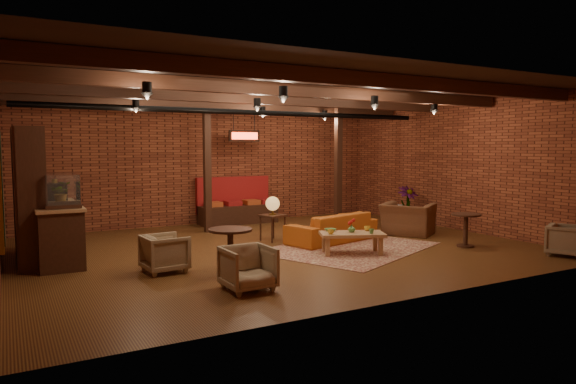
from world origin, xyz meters
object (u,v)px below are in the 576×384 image
coffee_table (351,235)px  side_table_book (395,207)px  sofa (332,227)px  round_table_right (466,225)px  plant_tall (408,167)px  armchair_a (165,251)px  side_table_lamp (273,207)px  round_table_left (230,243)px  armchair_far (566,239)px  armchair_right (408,214)px  armchair_b (248,266)px

coffee_table → side_table_book: coffee_table is taller
sofa → round_table_right: (2.11, -1.80, 0.15)m
plant_tall → armchair_a: bearing=-164.3°
side_table_lamp → round_table_left: side_table_lamp is taller
round_table_left → armchair_a: (-0.90, 0.64, -0.16)m
round_table_right → armchair_far: round_table_right is taller
armchair_a → plant_tall: size_ratio=0.22×
sofa → side_table_book: bearing=-172.5°
round_table_right → plant_tall: 3.20m
round_table_left → round_table_right: (5.14, -0.25, -0.04)m
armchair_far → armchair_right: bearing=81.7°
sofa → armchair_far: (3.09, -3.36, 0.01)m
side_table_book → round_table_right: (-0.61, -2.90, -0.03)m
side_table_book → armchair_far: size_ratio=0.85×
side_table_lamp → armchair_far: 5.85m
side_table_lamp → armchair_b: bearing=-122.4°
round_table_left → plant_tall: (6.11, 2.61, 1.04)m
coffee_table → armchair_b: size_ratio=1.93×
sofa → side_table_lamp: 1.37m
plant_tall → side_table_lamp: bearing=-175.7°
sofa → armchair_a: armchair_a is taller
sofa → round_table_left: size_ratio=2.91×
armchair_a → side_table_book: 6.95m
armchair_right → round_table_right: (0.03, -1.71, -0.04)m
side_table_lamp → side_table_book: (3.79, 0.36, -0.25)m
side_table_lamp → armchair_far: size_ratio=1.50×
plant_tall → side_table_book: bearing=172.9°
round_table_left → armchair_right: bearing=16.0°
armchair_a → side_table_book: armchair_a is taller
armchair_b → armchair_right: size_ratio=0.62×
armchair_b → armchair_right: bearing=24.1°
side_table_lamp → round_table_right: (3.19, -2.54, -0.29)m
side_table_book → coffee_table: bearing=-142.9°
plant_tall → round_table_right: bearing=-108.8°
sofa → armchair_b: (-3.17, -2.57, 0.04)m
side_table_book → round_table_right: size_ratio=0.81×
coffee_table → armchair_a: size_ratio=1.97×
armchair_right → plant_tall: (1.00, 1.14, 1.04)m
round_table_right → armchair_far: (0.97, -1.55, -0.13)m
armchair_a → armchair_b: bearing=-160.4°
coffee_table → round_table_right: bearing=-12.4°
plant_tall → round_table_left: bearing=-156.9°
sofa → round_table_right: round_table_right is taller
coffee_table → side_table_book: (3.11, 2.35, 0.12)m
sofa → armchair_a: bearing=-1.4°
side_table_lamp → armchair_right: 3.28m
armchair_b → armchair_right: 5.82m
coffee_table → plant_tall: (3.48, 2.31, 1.17)m
side_table_book → armchair_right: bearing=-118.0°
coffee_table → armchair_right: size_ratio=1.20×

